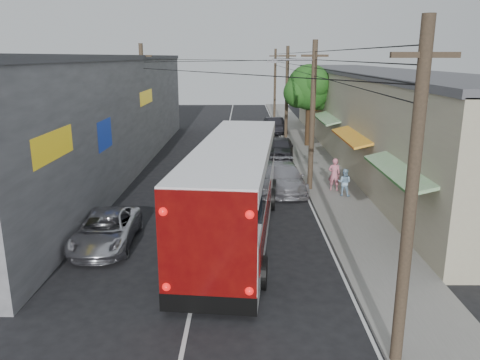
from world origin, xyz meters
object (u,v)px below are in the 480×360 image
(coach_bus, at_px, (235,187))
(parked_car_far, at_px, (275,126))
(pedestrian_far, at_px, (344,182))
(parked_car_mid, at_px, (281,148))
(pedestrian_near, at_px, (334,174))
(parked_suv, at_px, (284,178))
(jeepney, at_px, (106,230))

(coach_bus, distance_m, parked_car_far, 26.59)
(pedestrian_far, bearing_deg, coach_bus, 65.97)
(parked_car_mid, distance_m, pedestrian_near, 9.28)
(coach_bus, xyz_separation_m, parked_suv, (2.59, 6.48, -1.27))
(jeepney, relative_size, pedestrian_near, 2.63)
(parked_suv, xyz_separation_m, pedestrian_near, (2.66, -0.37, 0.28))
(coach_bus, distance_m, jeepney, 5.36)
(pedestrian_near, height_order, pedestrian_far, pedestrian_near)
(parked_suv, bearing_deg, jeepney, -137.87)
(parked_car_far, height_order, pedestrian_near, pedestrian_near)
(pedestrian_far, bearing_deg, pedestrian_near, -48.03)
(parked_car_far, distance_m, pedestrian_near, 20.32)
(jeepney, height_order, parked_car_far, parked_car_far)
(coach_bus, height_order, jeepney, coach_bus)
(coach_bus, bearing_deg, parked_car_mid, 84.04)
(pedestrian_near, bearing_deg, parked_suv, 0.58)
(parked_suv, xyz_separation_m, parked_car_far, (0.80, 19.86, 0.01))
(jeepney, height_order, pedestrian_far, pedestrian_far)
(coach_bus, relative_size, jeepney, 2.90)
(coach_bus, height_order, pedestrian_near, coach_bus)
(parked_car_mid, bearing_deg, coach_bus, -95.54)
(parked_car_mid, bearing_deg, pedestrian_far, -70.07)
(coach_bus, distance_m, parked_suv, 7.10)
(parked_car_mid, bearing_deg, jeepney, -110.18)
(jeepney, xyz_separation_m, parked_car_mid, (8.11, 16.47, 0.08))
(coach_bus, xyz_separation_m, jeepney, (-5.01, -1.34, -1.34))
(coach_bus, relative_size, parked_suv, 2.71)
(pedestrian_near, relative_size, pedestrian_far, 1.23)
(parked_car_mid, xyz_separation_m, pedestrian_near, (2.15, -9.03, 0.27))
(jeepney, distance_m, pedestrian_far, 12.39)
(parked_suv, height_order, pedestrian_far, pedestrian_far)
(coach_bus, bearing_deg, pedestrian_far, 47.95)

